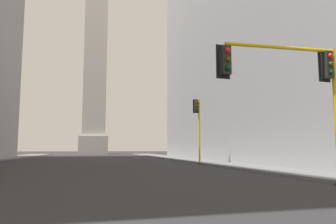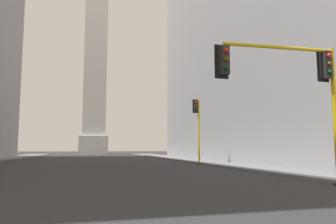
% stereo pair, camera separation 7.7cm
% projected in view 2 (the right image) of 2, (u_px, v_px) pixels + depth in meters
% --- Properties ---
extents(sidewalk_right, '(5.00, 109.14, 0.15)m').
position_uv_depth(sidewalk_right, '(207.00, 161.00, 36.20)').
color(sidewalk_right, slate).
rests_on(sidewalk_right, ground_plane).
extents(building_right, '(19.57, 53.69, 36.12)m').
position_uv_depth(building_right, '(297.00, 5.00, 37.94)').
color(building_right, '#9E9EA0').
rests_on(building_right, ground_plane).
extents(obelisk, '(7.73, 7.73, 76.70)m').
position_uv_depth(obelisk, '(97.00, 24.00, 94.15)').
color(obelisk, silver).
rests_on(obelisk, ground_plane).
extents(traffic_light_near_right, '(5.22, 0.53, 5.52)m').
position_uv_depth(traffic_light_near_right, '(295.00, 78.00, 12.90)').
color(traffic_light_near_right, yellow).
rests_on(traffic_light_near_right, ground_plane).
extents(traffic_light_mid_right, '(0.76, 0.52, 6.24)m').
position_uv_depth(traffic_light_mid_right, '(198.00, 121.00, 31.35)').
color(traffic_light_mid_right, yellow).
rests_on(traffic_light_mid_right, ground_plane).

